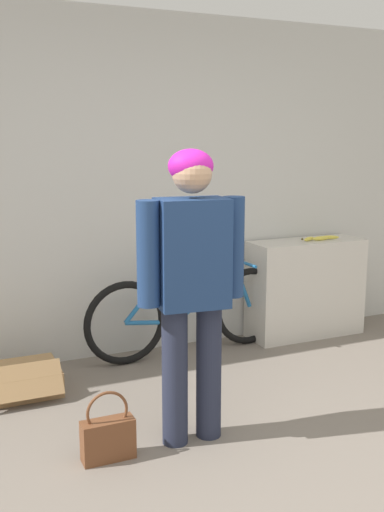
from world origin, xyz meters
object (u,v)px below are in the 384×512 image
handbag (108,437)px  bicycle (190,312)px  banana (320,238)px  cardboard_box (19,380)px  person (192,273)px

handbag → bicycle: bearing=51.1°
banana → cardboard_box: (-2.54, -0.21, -0.76)m
handbag → person: bearing=3.0°
cardboard_box → bicycle: bearing=9.2°
handbag → banana: bearing=29.9°
person → bicycle: size_ratio=0.94×
banana → cardboard_box: size_ratio=0.70×
bicycle → cardboard_box: 1.39m
bicycle → handbag: size_ratio=4.48×
bicycle → cardboard_box: bicycle is taller
handbag → cardboard_box: 1.11m
person → handbag: person is taller
banana → handbag: 2.67m
banana → handbag: size_ratio=0.95×
handbag → cardboard_box: bearing=106.1°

